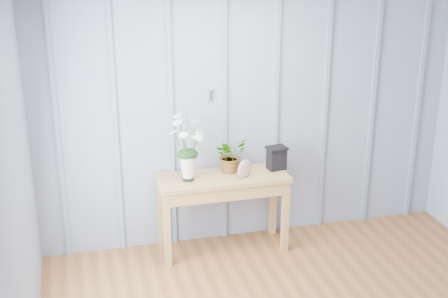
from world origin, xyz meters
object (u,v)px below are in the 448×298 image
object	(u,v)px
sideboard	(223,187)
felt_disc_vessel	(245,169)
carved_box	(277,158)
daisy_vase	(187,138)

from	to	relation	value
sideboard	felt_disc_vessel	size ratio (longest dim) A/B	6.87
carved_box	sideboard	bearing A→B (deg)	-175.44
felt_disc_vessel	sideboard	bearing A→B (deg)	124.23
sideboard	daisy_vase	world-z (taller)	daisy_vase
sideboard	felt_disc_vessel	bearing A→B (deg)	-25.88
daisy_vase	carved_box	xyz separation A→B (m)	(0.85, 0.06, -0.29)
sideboard	daisy_vase	bearing A→B (deg)	-176.45
sideboard	daisy_vase	xyz separation A→B (m)	(-0.32, -0.02, 0.52)
felt_disc_vessel	carved_box	size ratio (longest dim) A/B	0.79
daisy_vase	felt_disc_vessel	size ratio (longest dim) A/B	3.70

